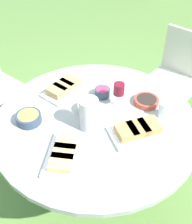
{
  "coord_description": "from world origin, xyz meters",
  "views": [
    {
      "loc": [
        -0.07,
        -1.28,
        1.96
      ],
      "look_at": [
        0.0,
        0.0,
        0.82
      ],
      "focal_mm": 45.0,
      "sensor_mm": 36.0,
      "label": 1
    }
  ],
  "objects_px": {
    "chair_far_back": "(177,73)",
    "water_pitcher": "(89,114)",
    "wine_glass": "(119,90)",
    "dining_table": "(96,132)"
  },
  "relations": [
    {
      "from": "chair_far_back",
      "to": "water_pitcher",
      "type": "height_order",
      "value": "water_pitcher"
    },
    {
      "from": "chair_far_back",
      "to": "wine_glass",
      "type": "distance_m",
      "value": 1.01
    },
    {
      "from": "chair_far_back",
      "to": "dining_table",
      "type": "bearing_deg",
      "value": -133.72
    },
    {
      "from": "water_pitcher",
      "to": "wine_glass",
      "type": "distance_m",
      "value": 0.27
    },
    {
      "from": "dining_table",
      "to": "chair_far_back",
      "type": "height_order",
      "value": "chair_far_back"
    },
    {
      "from": "dining_table",
      "to": "chair_far_back",
      "type": "xyz_separation_m",
      "value": [
        0.79,
        0.82,
        -0.12
      ]
    },
    {
      "from": "dining_table",
      "to": "wine_glass",
      "type": "height_order",
      "value": "wine_glass"
    },
    {
      "from": "water_pitcher",
      "to": "wine_glass",
      "type": "relative_size",
      "value": 1.19
    },
    {
      "from": "water_pitcher",
      "to": "wine_glass",
      "type": "bearing_deg",
      "value": 43.96
    },
    {
      "from": "dining_table",
      "to": "chair_far_back",
      "type": "relative_size",
      "value": 1.44
    }
  ]
}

